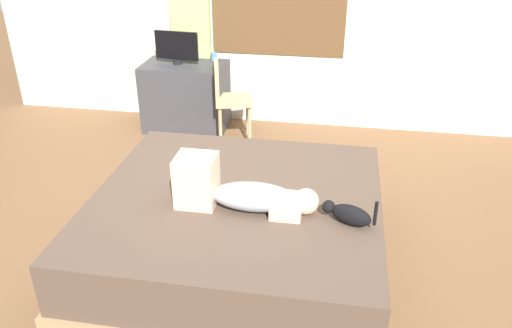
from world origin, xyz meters
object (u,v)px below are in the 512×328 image
cat (349,214)px  tv_monitor (177,47)px  chair_by_desk (227,96)px  desk (186,97)px  person_lying (239,191)px  bed (237,227)px  cup (214,56)px

cat → tv_monitor: tv_monitor is taller
chair_by_desk → desk: bearing=152.7°
desk → cat: bearing=-53.5°
person_lying → tv_monitor: (-1.16, 2.36, 0.30)m
cat → chair_by_desk: bearing=120.4°
bed → desk: 2.46m
cat → chair_by_desk: 2.51m
desk → tv_monitor: bearing=180.0°
bed → cat: size_ratio=5.96×
cup → person_lying: bearing=-72.6°
person_lying → cup: size_ratio=11.05×
bed → cup: 2.60m
desk → tv_monitor: tv_monitor is taller
cat → person_lying: bearing=173.9°
cat → tv_monitor: size_ratio=0.70×
person_lying → cup: 2.69m
cat → cup: (-1.52, 2.64, 0.20)m
cat → chair_by_desk: size_ratio=0.39×
desk → person_lying: bearing=-65.2°
tv_monitor → person_lying: bearing=-63.9°
person_lying → cat: size_ratio=2.77×
person_lying → tv_monitor: tv_monitor is taller
desk → cup: (0.29, 0.20, 0.41)m
cup → chair_by_desk: bearing=-62.5°
cup → cat: bearing=-60.1°
chair_by_desk → cup: bearing=117.5°
bed → person_lying: size_ratio=2.15×
person_lying → cat: person_lying is taller
tv_monitor → cup: 0.43m
person_lying → tv_monitor: size_ratio=1.95×
chair_by_desk → cat: bearing=-59.6°
cup → chair_by_desk: 0.60m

